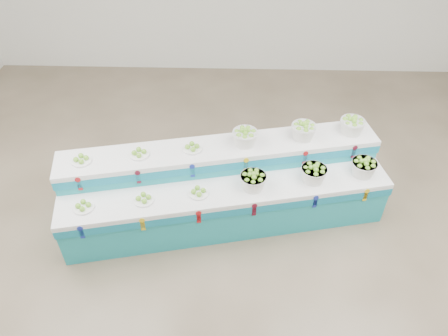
{
  "coord_description": "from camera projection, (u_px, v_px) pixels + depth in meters",
  "views": [
    {
      "loc": [
        0.21,
        -3.53,
        4.53
      ],
      "look_at": [
        0.07,
        0.66,
        0.87
      ],
      "focal_mm": 34.16,
      "sensor_mm": 36.0,
      "label": 1
    }
  ],
  "objects": [
    {
      "name": "plate_lower_mid",
      "position": [
        143.0,
        198.0,
        5.29
      ],
      "size": [
        0.31,
        0.31,
        0.09
      ],
      "primitive_type": "cylinder",
      "rotation": [
        0.0,
        0.0,
        0.21
      ],
      "color": "white",
      "rests_on": "display_stand"
    },
    {
      "name": "plate_upper_mid",
      "position": [
        139.0,
        153.0,
        5.49
      ],
      "size": [
        0.31,
        0.31,
        0.09
      ],
      "primitive_type": "cylinder",
      "rotation": [
        0.0,
        0.0,
        0.21
      ],
      "color": "white",
      "rests_on": "display_stand"
    },
    {
      "name": "display_stand",
      "position": [
        224.0,
        188.0,
        5.8
      ],
      "size": [
        4.47,
        1.98,
        1.02
      ],
      "primitive_type": null,
      "rotation": [
        0.0,
        0.0,
        0.21
      ],
      "color": "teal",
      "rests_on": "ground"
    },
    {
      "name": "ground",
      "position": [
        217.0,
        250.0,
        5.64
      ],
      "size": [
        10.0,
        10.0,
        0.0
      ],
      "primitive_type": "plane",
      "color": "brown",
      "rests_on": "ground"
    },
    {
      "name": "basket_lower_right",
      "position": [
        364.0,
        167.0,
        5.63
      ],
      "size": [
        0.4,
        0.4,
        0.24
      ],
      "primitive_type": null,
      "rotation": [
        0.0,
        0.0,
        0.21
      ],
      "color": "silver",
      "rests_on": "display_stand"
    },
    {
      "name": "plate_lower_right",
      "position": [
        198.0,
        191.0,
        5.38
      ],
      "size": [
        0.31,
        0.31,
        0.09
      ],
      "primitive_type": "cylinder",
      "rotation": [
        0.0,
        0.0,
        0.21
      ],
      "color": "white",
      "rests_on": "display_stand"
    },
    {
      "name": "plate_lower_left",
      "position": [
        83.0,
        206.0,
        5.2
      ],
      "size": [
        0.31,
        0.31,
        0.09
      ],
      "primitive_type": "cylinder",
      "rotation": [
        0.0,
        0.0,
        0.21
      ],
      "color": "white",
      "rests_on": "display_stand"
    },
    {
      "name": "basket_lower_mid",
      "position": [
        314.0,
        173.0,
        5.54
      ],
      "size": [
        0.4,
        0.4,
        0.24
      ],
      "primitive_type": null,
      "rotation": [
        0.0,
        0.0,
        0.21
      ],
      "color": "silver",
      "rests_on": "display_stand"
    },
    {
      "name": "basket_lower_left",
      "position": [
        253.0,
        180.0,
        5.43
      ],
      "size": [
        0.4,
        0.4,
        0.24
      ],
      "primitive_type": null,
      "rotation": [
        0.0,
        0.0,
        0.21
      ],
      "color": "silver",
      "rests_on": "display_stand"
    },
    {
      "name": "plate_upper_left",
      "position": [
        81.0,
        159.0,
        5.4
      ],
      "size": [
        0.31,
        0.31,
        0.09
      ],
      "primitive_type": "cylinder",
      "rotation": [
        0.0,
        0.0,
        0.21
      ],
      "color": "white",
      "rests_on": "display_stand"
    },
    {
      "name": "basket_upper_left",
      "position": [
        245.0,
        137.0,
        5.63
      ],
      "size": [
        0.4,
        0.4,
        0.24
      ],
      "primitive_type": null,
      "rotation": [
        0.0,
        0.0,
        0.21
      ],
      "color": "silver",
      "rests_on": "display_stand"
    },
    {
      "name": "basket_upper_mid",
      "position": [
        304.0,
        130.0,
        5.74
      ],
      "size": [
        0.4,
        0.4,
        0.24
      ],
      "primitive_type": null,
      "rotation": [
        0.0,
        0.0,
        0.21
      ],
      "color": "silver",
      "rests_on": "display_stand"
    },
    {
      "name": "plate_upper_right",
      "position": [
        192.0,
        147.0,
        5.59
      ],
      "size": [
        0.31,
        0.31,
        0.09
      ],
      "primitive_type": "cylinder",
      "rotation": [
        0.0,
        0.0,
        0.21
      ],
      "color": "white",
      "rests_on": "display_stand"
    },
    {
      "name": "basket_upper_right",
      "position": [
        352.0,
        125.0,
        5.83
      ],
      "size": [
        0.4,
        0.4,
        0.24
      ],
      "primitive_type": null,
      "rotation": [
        0.0,
        0.0,
        0.21
      ],
      "color": "silver",
      "rests_on": "display_stand"
    }
  ]
}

